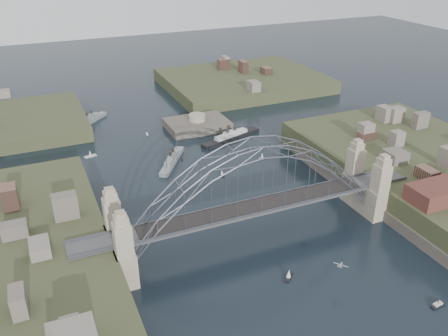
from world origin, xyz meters
TOP-DOWN VIEW (x-y plane):
  - ground at (0.00, 0.00)m, footprint 500.00×500.00m
  - bridge at (0.00, 0.00)m, footprint 84.00×13.80m
  - shore_east at (57.32, 0.00)m, footprint 50.50×90.00m
  - headland_ne at (50.00, 110.00)m, footprint 70.00×55.00m
  - fort_island at (12.00, 70.00)m, footprint 22.00×16.00m
  - wharf_shed at (44.00, -14.00)m, footprint 20.00×8.00m
  - naval_cruiser_near at (-5.55, 45.91)m, footprint 13.09×18.04m
  - naval_cruiser_far at (-23.17, 91.73)m, footprint 14.44×14.34m
  - ocean_liner at (19.05, 55.44)m, footprint 24.35×10.88m
  - aeroplane at (8.12, -21.95)m, footprint 2.09×2.66m
  - small_boat_a at (-19.11, 14.14)m, footprint 2.10×2.02m
  - small_boat_b at (5.15, 31.31)m, footprint 1.51×1.63m
  - small_boat_c at (-0.16, -16.12)m, footprint 3.11×2.87m
  - small_boat_d at (21.70, 37.31)m, footprint 1.97×1.52m
  - small_boat_e at (-28.27, 60.89)m, footprint 3.96×2.02m
  - small_boat_f at (-1.93, 46.85)m, footprint 1.05×1.57m
  - small_boat_g at (22.04, -34.92)m, footprint 3.24×1.32m
  - small_boat_h at (-6.64, 71.59)m, footprint 0.85×2.00m
  - small_boat_i at (31.31, 13.01)m, footprint 2.37×2.11m

SIDE VIEW (x-z plane):
  - fort_island at x=12.00m, z-range -5.04..4.36m
  - ground at x=0.00m, z-range 0.00..0.00m
  - small_boat_a at x=-19.11m, z-range -0.08..0.38m
  - small_boat_f at x=-1.93m, z-range -0.08..0.38m
  - small_boat_h at x=-6.64m, z-range -0.08..0.38m
  - small_boat_i at x=31.31m, z-range -0.08..0.38m
  - small_boat_g at x=22.04m, z-range -0.43..0.99m
  - small_boat_e at x=-28.27m, z-range -0.55..1.82m
  - small_boat_c at x=-0.16m, z-range -0.46..1.91m
  - headland_ne at x=50.00m, z-range -4.00..5.50m
  - naval_cruiser_near at x=-5.55m, z-range -2.05..3.90m
  - ocean_liner at x=19.05m, z-range -2.08..3.95m
  - naval_cruiser_far at x=-23.17m, z-range -2.08..3.96m
  - small_boat_d at x=21.70m, z-range -0.23..2.14m
  - small_boat_b at x=5.15m, z-range -0.17..2.21m
  - shore_east at x=57.32m, z-range -4.03..7.97m
  - aeroplane at x=8.12m, z-range 4.66..5.12m
  - wharf_shed at x=44.00m, z-range 8.00..12.00m
  - bridge at x=0.00m, z-range 0.02..24.62m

